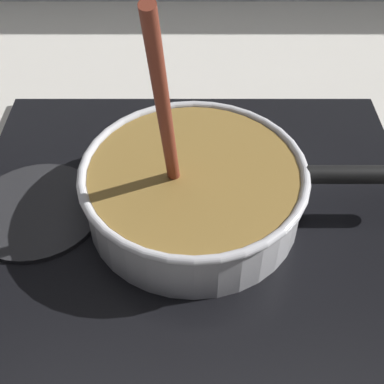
# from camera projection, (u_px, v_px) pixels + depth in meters

# --- Properties ---
(ground) EXTENTS (2.40, 1.60, 0.04)m
(ground) POSITION_uv_depth(u_px,v_px,m) (166.00, 354.00, 0.54)
(ground) COLOR beige
(hob_plate) EXTENTS (0.56, 0.48, 0.01)m
(hob_plate) POSITION_uv_depth(u_px,v_px,m) (192.00, 215.00, 0.64)
(hob_plate) COLOR black
(hob_plate) RESTS_ON ground
(burner_ring) EXTENTS (0.18, 0.18, 0.01)m
(burner_ring) POSITION_uv_depth(u_px,v_px,m) (192.00, 209.00, 0.63)
(burner_ring) COLOR #592D0C
(burner_ring) RESTS_ON hob_plate
(spare_burner) EXTENTS (0.16, 0.16, 0.01)m
(spare_burner) POSITION_uv_depth(u_px,v_px,m) (35.00, 210.00, 0.63)
(spare_burner) COLOR #262628
(spare_burner) RESTS_ON hob_plate
(cooking_pan) EXTENTS (0.41, 0.27, 0.31)m
(cooking_pan) POSITION_uv_depth(u_px,v_px,m) (193.00, 189.00, 0.61)
(cooking_pan) COLOR silver
(cooking_pan) RESTS_ON hob_plate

